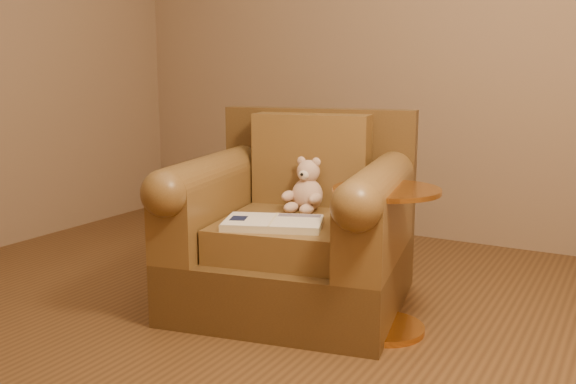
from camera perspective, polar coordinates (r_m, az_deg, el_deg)
The scene contains 5 objects.
floor at distance 2.76m, azimuth -5.99°, elevation -12.70°, with size 4.00×4.00×0.00m, color brown.
armchair at distance 3.04m, azimuth 0.72°, elevation -3.44°, with size 1.16×1.12×0.90m.
teddy_bear at distance 3.07m, azimuth 1.62°, elevation 0.16°, with size 0.19×0.21×0.26m.
guidebook at distance 2.77m, azimuth -1.33°, elevation -2.77°, with size 0.48×0.39×0.03m.
side_table at distance 2.72m, azimuth 8.59°, elevation -5.60°, with size 0.44×0.44×0.62m.
Camera 1 is at (1.47, -2.05, 1.10)m, focal length 40.00 mm.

